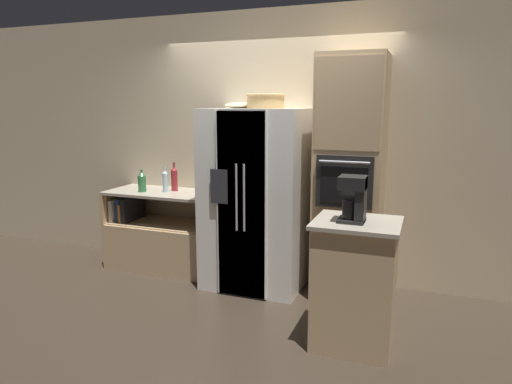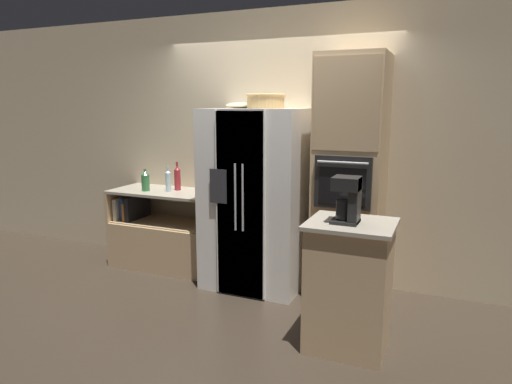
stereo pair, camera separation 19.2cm
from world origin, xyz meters
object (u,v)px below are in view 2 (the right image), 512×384
object	(u,v)px
coffee_maker	(349,198)
refrigerator	(256,199)
bottle_tall	(177,178)
wicker_basket	(266,100)
wall_oven	(350,179)
bottle_short	(168,180)
fruit_bowl	(241,105)
bottle_wide	(145,181)

from	to	relation	value
coffee_maker	refrigerator	bearing A→B (deg)	140.68
bottle_tall	coffee_maker	distance (m)	2.42
wicker_basket	coffee_maker	size ratio (longest dim) A/B	1.11
wall_oven	wicker_basket	bearing A→B (deg)	-172.40
refrigerator	bottle_short	bearing A→B (deg)	176.27
coffee_maker	bottle_tall	bearing A→B (deg)	153.16
wall_oven	fruit_bowl	world-z (taller)	wall_oven
bottle_short	coffee_maker	size ratio (longest dim) A/B	0.85
bottle_wide	coffee_maker	size ratio (longest dim) A/B	0.73
refrigerator	fruit_bowl	xyz separation A→B (m)	(-0.20, 0.07, 0.93)
bottle_tall	coffee_maker	size ratio (longest dim) A/B	0.94
wall_oven	coffee_maker	xyz separation A→B (m)	(0.20, -1.00, 0.03)
wall_oven	bottle_short	distance (m)	2.02
fruit_bowl	wicker_basket	bearing A→B (deg)	-16.52
wicker_basket	fruit_bowl	bearing A→B (deg)	163.48
fruit_bowl	wall_oven	bearing A→B (deg)	0.89
refrigerator	bottle_short	distance (m)	1.10
bottle_tall	bottle_short	bearing A→B (deg)	-117.07
bottle_wide	refrigerator	bearing A→B (deg)	0.21
wicker_basket	bottle_wide	world-z (taller)	wicker_basket
bottle_wide	coffee_maker	bearing A→B (deg)	-20.31
wall_oven	bottle_short	xyz separation A→B (m)	(-2.01, -0.01, -0.14)
wall_oven	bottle_short	world-z (taller)	wall_oven
bottle_short	fruit_bowl	bearing A→B (deg)	-0.32
wall_oven	wicker_basket	world-z (taller)	wall_oven
bottle_tall	bottle_wide	xyz separation A→B (m)	(-0.30, -0.18, -0.02)
coffee_maker	wicker_basket	bearing A→B (deg)	138.55
wall_oven	bottle_tall	bearing A→B (deg)	177.31
wicker_basket	coffee_maker	distance (m)	1.52
coffee_maker	wall_oven	bearing A→B (deg)	101.18
bottle_short	bottle_wide	size ratio (longest dim) A/B	1.17
wicker_basket	bottle_wide	size ratio (longest dim) A/B	1.52
refrigerator	wall_oven	world-z (taller)	wall_oven
refrigerator	bottle_wide	bearing A→B (deg)	-179.79
wicker_basket	coffee_maker	xyz separation A→B (m)	(1.01, -0.89, -0.70)
wall_oven	wicker_basket	distance (m)	1.10
refrigerator	bottle_tall	bearing A→B (deg)	170.40
fruit_bowl	bottle_wide	world-z (taller)	fruit_bowl
bottle_wide	wall_oven	bearing A→B (deg)	2.24
refrigerator	bottle_short	xyz separation A→B (m)	(-1.09, 0.07, 0.11)
fruit_bowl	coffee_maker	xyz separation A→B (m)	(1.32, -0.98, -0.66)
wicker_basket	bottle_tall	xyz separation A→B (m)	(-1.15, 0.20, -0.85)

